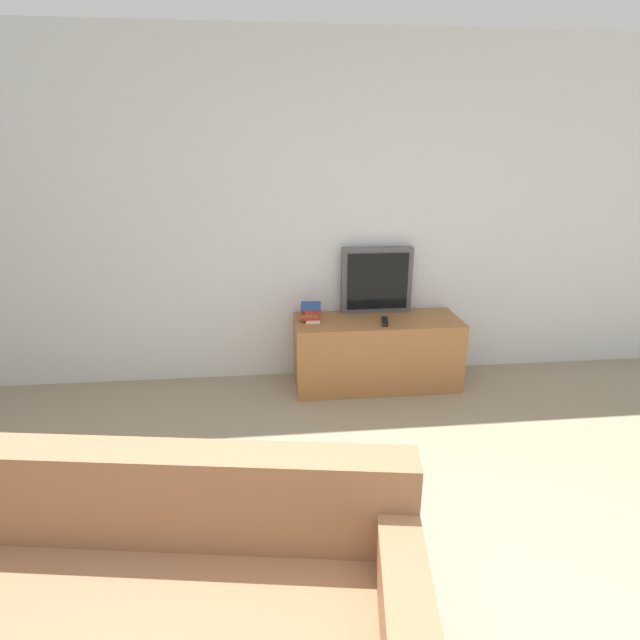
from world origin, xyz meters
name	(u,v)px	position (x,y,z in m)	size (l,w,h in m)	color
wall_back	(310,217)	(0.00, 3.03, 1.30)	(9.00, 0.06, 2.60)	silver
tv_stand	(376,352)	(0.49, 2.74, 0.27)	(1.28, 0.48, 0.55)	#9E6638
television	(377,280)	(0.52, 2.94, 0.81)	(0.56, 0.09, 0.52)	#4C4C51
book_stack	(311,312)	(-0.02, 2.79, 0.61)	(0.17, 0.19, 0.12)	silver
remote_on_stand	(385,322)	(0.53, 2.66, 0.56)	(0.08, 0.19, 0.02)	black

